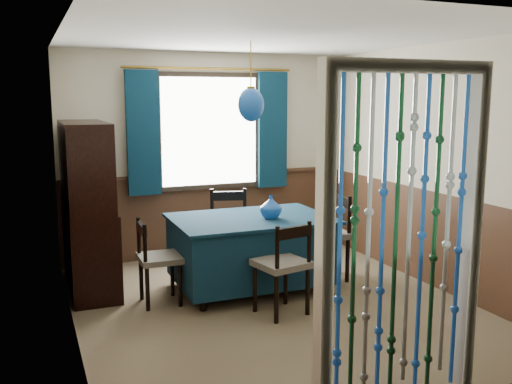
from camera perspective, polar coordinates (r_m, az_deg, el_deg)
name	(u,v)px	position (r m, az deg, el deg)	size (l,w,h in m)	color
floor	(273,305)	(5.55, 1.72, -11.27)	(4.00, 4.00, 0.00)	brown
ceiling	(274,36)	(5.21, 1.86, 15.37)	(4.00, 4.00, 0.00)	silver
wall_back	(208,155)	(7.10, -4.79, 3.66)	(3.60, 3.60, 0.00)	beige
wall_front	(409,218)	(3.53, 15.09, -2.52)	(3.60, 3.60, 0.00)	beige
wall_left	(68,187)	(4.80, -18.25, 0.45)	(4.00, 4.00, 0.00)	beige
wall_right	(432,167)	(6.18, 17.23, 2.42)	(4.00, 4.00, 0.00)	beige
wainscot_back	(210,215)	(7.20, -4.67, -2.30)	(3.60, 3.60, 0.00)	#422819
wainscot_front	(403,335)	(3.76, 14.45, -13.72)	(3.60, 3.60, 0.00)	#422819
wainscot_left	(75,277)	(4.97, -17.62, -8.11)	(4.00, 4.00, 0.00)	#422819
wainscot_right	(428,237)	(6.30, 16.80, -4.37)	(4.00, 4.00, 0.00)	#422819
window	(209,131)	(7.03, -4.70, 6.06)	(1.32, 0.12, 1.42)	black
doorway	(402,248)	(3.62, 14.38, -5.44)	(1.16, 0.12, 2.18)	silver
dining_table	(251,248)	(5.85, -0.49, -5.62)	(1.59, 1.11, 0.76)	#0A2436
chair_near	(283,265)	(5.19, 2.74, -7.30)	(0.51, 0.49, 0.88)	black
chair_far	(229,229)	(6.47, -2.69, -3.70)	(0.56, 0.55, 0.93)	black
chair_left	(157,259)	(5.55, -9.90, -6.62)	(0.39, 0.41, 0.82)	black
chair_right	(328,234)	(6.25, 7.17, -4.18)	(0.48, 0.50, 0.94)	black
sideboard	(88,232)	(6.12, -16.43, -3.82)	(0.46, 1.32, 1.72)	black
pendant_lamp	(251,105)	(5.65, -0.52, 8.73)	(0.26, 0.26, 0.77)	olive
vase_table	(271,208)	(5.72, 1.49, -1.59)	(0.20, 0.20, 0.21)	navy
bowl_shelf	(94,175)	(5.83, -15.93, 1.63)	(0.22, 0.22, 0.05)	beige
vase_sideboard	(89,193)	(6.34, -16.31, -0.08)	(0.18, 0.18, 0.19)	beige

